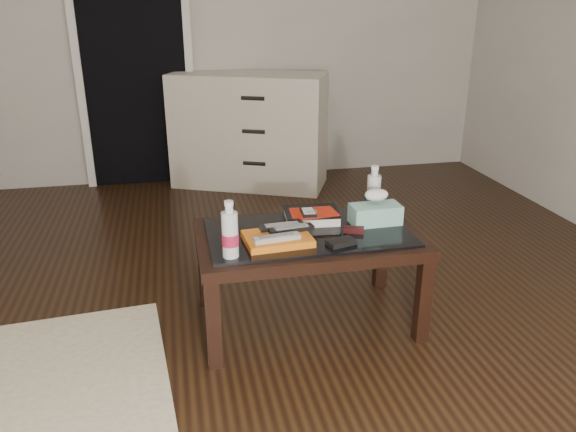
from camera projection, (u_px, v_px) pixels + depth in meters
name	position (u px, v px, depth m)	size (l,w,h in m)	color
ground	(222.00, 338.00, 2.55)	(5.00, 5.00, 0.00)	black
doorway	(133.00, 56.00, 4.35)	(0.90, 0.08, 2.07)	black
coffee_table	(308.00, 245.00, 2.54)	(1.00, 0.60, 0.46)	black
dresser	(249.00, 130.00, 4.51)	(1.30, 0.95, 0.90)	beige
magazines	(277.00, 239.00, 2.41)	(0.28, 0.21, 0.03)	orange
remote_silver	(277.00, 238.00, 2.35)	(0.20, 0.05, 0.02)	#9F9FA4
remote_black_front	(291.00, 229.00, 2.44)	(0.20, 0.05, 0.02)	black
remote_black_back	(282.00, 226.00, 2.47)	(0.20, 0.05, 0.02)	black
textbook	(312.00, 216.00, 2.64)	(0.25, 0.20, 0.05)	black
dvd_mailers	(311.00, 212.00, 2.61)	(0.19, 0.14, 0.01)	red
ipod	(308.00, 212.00, 2.58)	(0.06, 0.10, 0.02)	black
flip_phone	(354.00, 230.00, 2.51)	(0.09, 0.05, 0.02)	black
wallet	(341.00, 242.00, 2.38)	(0.12, 0.07, 0.02)	black
water_bottle_left	(230.00, 229.00, 2.23)	(0.07, 0.07, 0.24)	silver
water_bottle_right	(374.00, 190.00, 2.70)	(0.07, 0.07, 0.24)	silver
tissue_box	(375.00, 214.00, 2.60)	(0.23, 0.12, 0.09)	teal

